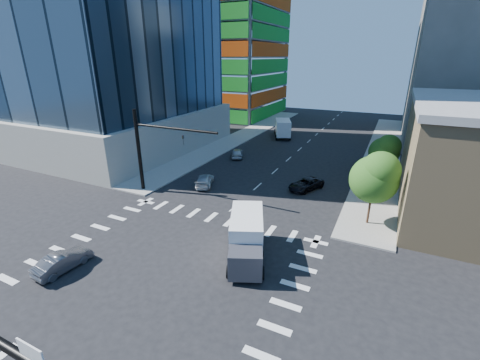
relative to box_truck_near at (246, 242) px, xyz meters
The scene contains 14 objects.
ground 6.63m from the box_truck_near, 137.44° to the right, with size 160.00×160.00×0.00m, color black.
road_markings 6.63m from the box_truck_near, 137.44° to the right, with size 20.00×20.00×0.01m, color silver.
sidewalk_ne 36.47m from the box_truck_near, 77.76° to the left, with size 5.00×60.00×0.15m, color gray.
sidewalk_nw 39.61m from the box_truck_near, 115.87° to the left, with size 5.00×60.00×0.15m, color gray.
construction_building 69.90m from the box_truck_near, 119.22° to the left, with size 25.16×34.50×70.60m.
signal_mast_nw 16.90m from the box_truck_near, 154.28° to the left, with size 10.20×0.40×9.00m.
tree_south 12.77m from the box_truck_near, 50.47° to the left, with size 4.16×4.16×6.82m.
tree_north 23.16m from the box_truck_near, 69.24° to the left, with size 3.54×3.52×5.78m.
car_nb_far 15.29m from the box_truck_near, 87.94° to the left, with size 2.11×4.58×1.27m, color black.
car_sb_near 15.49m from the box_truck_near, 133.15° to the left, with size 1.79×4.40×1.28m, color silver.
car_sb_mid 26.10m from the box_truck_near, 117.60° to the left, with size 1.64×4.08×1.39m, color #B1B2B9.
car_sb_cross 13.19m from the box_truck_near, 148.56° to the right, with size 1.41×4.05×1.33m, color #525258.
box_truck_near is the anchor object (origin of this frame).
box_truck_far 40.08m from the box_truck_near, 104.78° to the left, with size 4.99×6.99×3.37m.
Camera 1 is at (13.24, -14.34, 14.31)m, focal length 24.00 mm.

